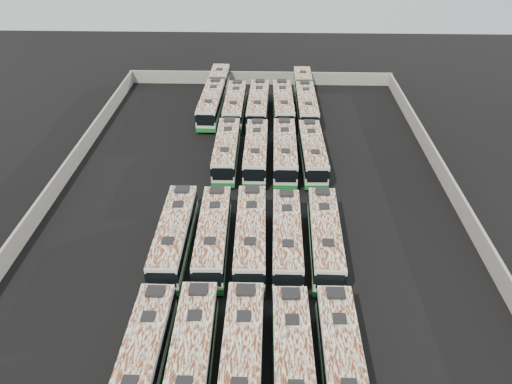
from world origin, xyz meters
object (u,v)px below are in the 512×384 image
object	(u,v)px
bus_front_center	(242,363)
bus_midfront_far_left	(175,235)
bus_front_left	(191,362)
bus_back_left	(235,105)
bus_midfront_center	(251,236)
bus_back_right	(283,105)
bus_front_far_right	(342,365)
bus_front_right	(293,366)
bus_midback_center	(256,151)
bus_back_far_left	(214,95)
bus_back_center	(258,105)
bus_back_far_right	(305,97)
bus_midfront_right	(287,238)
bus_midback_right	(285,151)
bus_midback_far_right	(312,152)
bus_front_far_left	(142,362)
bus_midfront_left	(213,235)
bus_midfront_far_right	(325,237)
bus_midback_left	(227,150)

from	to	relation	value
bus_front_center	bus_midfront_far_left	size ratio (longest dim) A/B	1.01
bus_front_left	bus_back_left	xyz separation A→B (m)	(0.03, 46.36, -0.04)
bus_midfront_center	bus_back_right	bearing A→B (deg)	82.83
bus_front_far_right	bus_back_left	size ratio (longest dim) A/B	1.00
bus_front_far_right	bus_front_left	bearing A→B (deg)	-179.28
bus_front_right	bus_midback_center	distance (m)	32.14
bus_back_far_left	bus_back_center	distance (m)	7.89
bus_back_center	bus_back_far_right	bearing A→B (deg)	27.02
bus_front_center	bus_midfront_right	bearing A→B (deg)	76.74
bus_front_far_right	bus_midback_center	world-z (taller)	bus_front_far_right
bus_front_center	bus_back_right	bearing A→B (deg)	85.76
bus_back_far_left	bus_midfront_far_left	bearing A→B (deg)	-89.02
bus_front_center	bus_midfront_right	xyz separation A→B (m)	(3.47, 14.52, -0.09)
bus_midback_right	bus_midback_far_right	world-z (taller)	bus_midback_right
bus_back_left	bus_back_center	distance (m)	3.47
bus_front_far_left	bus_back_far_left	size ratio (longest dim) A/B	0.62
bus_front_far_left	bus_midfront_left	distance (m)	15.09
bus_midfront_far_right	bus_midback_center	world-z (taller)	bus_midfront_far_right
bus_midfront_far_left	bus_midback_right	bearing A→B (deg)	57.80
bus_front_left	bus_midback_far_right	xyz separation A→B (m)	(10.60, 31.82, -0.05)
bus_midfront_far_left	bus_back_center	size ratio (longest dim) A/B	0.99
bus_midfront_far_left	bus_midback_right	size ratio (longest dim) A/B	1.00
bus_front_far_right	bus_midback_left	distance (m)	33.62
bus_front_far_right	bus_midback_center	size ratio (longest dim) A/B	1.01
bus_front_right	bus_midback_far_right	xyz separation A→B (m)	(3.44, 31.89, -0.02)
bus_midback_center	bus_back_center	xyz separation A→B (m)	(-0.10, 14.58, 0.07)
bus_midback_center	bus_midfront_far_right	bearing A→B (deg)	-67.33
bus_front_center	bus_midback_far_right	world-z (taller)	bus_front_center
bus_back_far_right	bus_midfront_right	bearing A→B (deg)	-96.26
bus_front_right	bus_midfront_center	bearing A→B (deg)	102.59
bus_midfront_far_left	bus_midback_far_right	world-z (taller)	bus_midfront_far_left
bus_back_left	bus_back_right	distance (m)	7.15
bus_midfront_far_left	bus_midback_left	distance (m)	17.87
bus_front_far_right	bus_back_far_left	world-z (taller)	bus_back_far_left
bus_midback_left	bus_midback_center	bearing A→B (deg)	-3.08
bus_midback_right	bus_midfront_left	bearing A→B (deg)	-112.38
bus_midfront_center	bus_midback_center	bearing A→B (deg)	89.27
bus_front_center	bus_back_center	bearing A→B (deg)	90.28
bus_front_right	bus_midback_left	size ratio (longest dim) A/B	1.00
bus_midback_right	bus_midback_left	bearing A→B (deg)	178.49
bus_midfront_left	bus_midfront_center	world-z (taller)	bus_midfront_center
bus_front_far_right	bus_midback_far_right	xyz separation A→B (m)	(0.01, 31.68, -0.01)
bus_back_far_left	bus_back_far_right	xyz separation A→B (m)	(14.06, -0.35, -0.06)
bus_midfront_center	bus_midback_far_right	xyz separation A→B (m)	(6.96, 17.16, -0.05)
bus_front_center	bus_midback_far_right	bearing A→B (deg)	77.74
bus_midfront_center	bus_back_far_right	distance (m)	35.91
bus_back_right	bus_midfront_right	bearing A→B (deg)	-91.65
bus_midfront_far_right	bus_back_center	xyz separation A→B (m)	(-7.14, 31.77, 0.04)
bus_midfront_left	bus_midback_far_right	bearing A→B (deg)	57.18
bus_midback_left	bus_back_right	size ratio (longest dim) A/B	0.98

